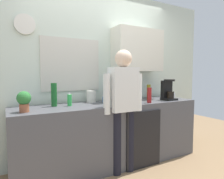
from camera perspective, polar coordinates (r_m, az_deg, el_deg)
ground_plane at (r=2.82m, az=3.21°, el=-22.82°), size 8.00×8.00×0.00m
kitchen_counter at (r=2.89m, az=0.02°, el=-12.66°), size 2.67×0.64×0.88m
dishwasher_panel at (r=2.81m, az=9.26°, el=-14.20°), size 0.56×0.02×0.79m
back_wall_assembly at (r=3.15m, az=-2.35°, el=5.64°), size 4.27×0.42×2.60m
coffee_maker at (r=3.26m, az=15.95°, el=-0.35°), size 0.20×0.20×0.33m
bottle_dark_sauce at (r=3.04m, az=3.72°, el=-1.61°), size 0.06×0.06×0.18m
bottle_olive_oil at (r=3.13m, az=10.59°, el=-0.84°), size 0.06×0.06×0.25m
bottle_green_wine at (r=2.61m, az=-16.51°, el=-1.46°), size 0.07×0.07×0.30m
bottle_red_vinegar at (r=2.87m, az=10.79°, el=-1.63°), size 0.06×0.06×0.22m
bottle_clear_soda at (r=2.63m, az=2.09°, el=-1.45°), size 0.09×0.09×0.28m
cup_white_mug at (r=3.52m, az=17.20°, el=-1.66°), size 0.08×0.08×0.09m
cup_blue_mug at (r=2.80m, az=3.76°, el=-2.96°), size 0.08×0.08×0.10m
mixing_bowl at (r=2.88m, az=-0.66°, el=-2.94°), size 0.22×0.22×0.08m
potted_plant at (r=2.33m, az=-24.22°, el=-2.83°), size 0.15×0.15×0.23m
dish_soap at (r=2.61m, az=-12.24°, el=-2.98°), size 0.06×0.06×0.18m
storage_canister at (r=2.89m, az=-6.07°, el=-2.04°), size 0.14×0.14×0.17m
person_at_sink at (r=2.53m, az=3.30°, el=-3.36°), size 0.57×0.22×1.60m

